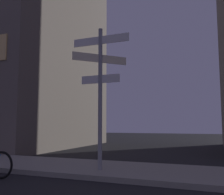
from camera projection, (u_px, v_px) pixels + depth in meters
sidewalk_kerb at (151, 172)px, 7.15m from camera, size 40.00×2.63×0.14m
signpost at (100, 82)px, 7.48m from camera, size 1.80×1.23×4.15m
building_left_block at (7, 3)px, 18.32m from camera, size 11.48×9.98×20.29m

